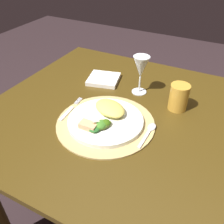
% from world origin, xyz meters
% --- Properties ---
extents(ground_plane, '(6.00, 6.00, 0.00)m').
position_xyz_m(ground_plane, '(0.00, 0.00, 0.00)').
color(ground_plane, '#2B1F21').
extents(dining_table, '(1.12, 0.94, 0.73)m').
position_xyz_m(dining_table, '(0.00, 0.00, 0.56)').
color(dining_table, '#45320F').
rests_on(dining_table, ground).
extents(placemat, '(0.35, 0.35, 0.01)m').
position_xyz_m(placemat, '(-0.07, -0.09, 0.73)').
color(placemat, tan).
rests_on(placemat, dining_table).
extents(dinner_plate, '(0.27, 0.27, 0.02)m').
position_xyz_m(dinner_plate, '(-0.07, -0.09, 0.75)').
color(dinner_plate, white).
rests_on(dinner_plate, placemat).
extents(pasta_serving, '(0.15, 0.13, 0.03)m').
position_xyz_m(pasta_serving, '(-0.08, -0.05, 0.77)').
color(pasta_serving, '#D8C658').
rests_on(pasta_serving, dinner_plate).
extents(salad_greens, '(0.07, 0.09, 0.03)m').
position_xyz_m(salad_greens, '(-0.06, -0.14, 0.76)').
color(salad_greens, '#476D27').
rests_on(salad_greens, dinner_plate).
extents(bread_piece, '(0.06, 0.04, 0.02)m').
position_xyz_m(bread_piece, '(-0.10, -0.16, 0.76)').
color(bread_piece, tan).
rests_on(bread_piece, dinner_plate).
extents(fork, '(0.03, 0.16, 0.00)m').
position_xyz_m(fork, '(-0.23, -0.09, 0.74)').
color(fork, silver).
rests_on(fork, placemat).
extents(spoon, '(0.03, 0.14, 0.01)m').
position_xyz_m(spoon, '(0.09, -0.07, 0.74)').
color(spoon, silver).
rests_on(spoon, placemat).
extents(napkin, '(0.16, 0.16, 0.02)m').
position_xyz_m(napkin, '(-0.23, 0.18, 0.74)').
color(napkin, white).
rests_on(napkin, dining_table).
extents(wine_glass, '(0.07, 0.07, 0.16)m').
position_xyz_m(wine_glass, '(-0.04, 0.16, 0.84)').
color(wine_glass, silver).
rests_on(wine_glass, dining_table).
extents(amber_tumbler, '(0.07, 0.07, 0.10)m').
position_xyz_m(amber_tumbler, '(0.13, 0.12, 0.78)').
color(amber_tumbler, gold).
rests_on(amber_tumbler, dining_table).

